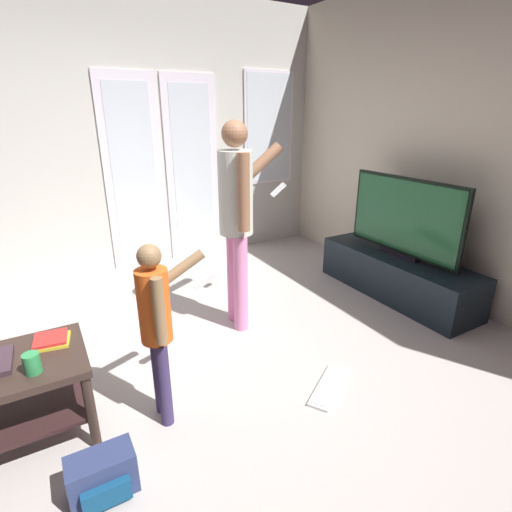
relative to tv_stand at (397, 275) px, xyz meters
name	(u,v)px	position (x,y,z in m)	size (l,w,h in m)	color
ground_plane	(166,389)	(-2.34, -0.22, -0.21)	(5.47, 4.63, 0.02)	#BBB2AC
wall_back_with_doors	(96,141)	(-2.23, 2.06, 1.19)	(5.47, 0.09, 2.86)	beige
wall_right_plain	(466,143)	(0.36, -0.22, 1.22)	(0.06, 4.63, 2.83)	beige
tv_stand	(397,275)	(0.00, 0.00, 0.00)	(0.50, 1.56, 0.40)	black
flat_screen_tv	(404,218)	(0.00, 0.00, 0.57)	(0.08, 1.19, 0.73)	black
person_adult	(238,210)	(-1.55, 0.26, 0.77)	(0.64, 0.44, 1.61)	pink
person_child	(158,319)	(-2.41, -0.46, 0.44)	(0.47, 0.29, 1.06)	#392E56
backpack	(103,476)	(-2.81, -0.80, -0.09)	(0.30, 0.20, 0.21)	navy
loose_keyboard	(328,387)	(-1.44, -0.75, -0.19)	(0.44, 0.35, 0.02)	white
cup_by_laptop	(32,363)	(-3.01, -0.40, 0.34)	(0.08, 0.08, 0.10)	#31924F
book_stack	(51,340)	(-2.92, -0.16, 0.30)	(0.20, 0.19, 0.03)	gold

